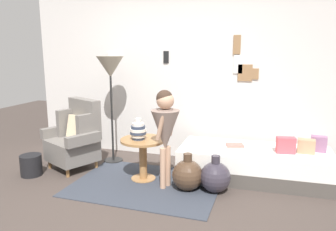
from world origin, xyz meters
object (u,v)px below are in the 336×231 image
floor_lamp (110,71)px  demijohn_near (188,175)px  vase_striped (138,131)px  daybed (254,164)px  demijohn_far (215,177)px  magazine_basket (31,165)px  person_child (165,126)px  armchair (76,137)px  book_on_daybed (235,145)px  side_table (143,151)px

floor_lamp → demijohn_near: (1.33, -0.66, -1.16)m
vase_striped → floor_lamp: floor_lamp is taller
daybed → demijohn_far: size_ratio=4.30×
vase_striped → magazine_basket: bearing=-168.4°
demijohn_far → daybed: bearing=54.1°
demijohn_near → magazine_basket: demijohn_near is taller
person_child → vase_striped: bearing=163.4°
person_child → magazine_basket: person_child is taller
armchair → floor_lamp: bearing=46.6°
person_child → demijohn_far: size_ratio=2.67×
person_child → magazine_basket: size_ratio=4.28×
book_on_daybed → demijohn_far: size_ratio=0.49×
daybed → person_child: bearing=-148.3°
armchair → vase_striped: (1.02, -0.16, 0.22)m
person_child → daybed: bearing=31.7°
person_child → magazine_basket: (-1.83, -0.18, -0.63)m
book_on_daybed → demijohn_far: demijohn_far is taller
armchair → person_child: size_ratio=0.81×
daybed → person_child: (-1.00, -0.62, 0.57)m
armchair → book_on_daybed: size_ratio=4.41×
floor_lamp → magazine_basket: floor_lamp is taller
demijohn_near → person_child: bearing=-176.9°
vase_striped → book_on_daybed: size_ratio=1.24×
daybed → side_table: size_ratio=3.37×
side_table → vase_striped: 0.27m
book_on_daybed → vase_striped: bearing=-154.6°
daybed → vase_striped: 1.56m
side_table → floor_lamp: floor_lamp is taller
demijohn_near → side_table: bearing=167.7°
daybed → floor_lamp: 2.36m
armchair → magazine_basket: 0.68m
daybed → armchair: bearing=-172.0°
demijohn_near → daybed: bearing=39.6°
vase_striped → person_child: (0.40, -0.12, 0.12)m
side_table → demijohn_near: bearing=-12.3°
vase_striped → magazine_basket: vase_striped is taller
daybed → magazine_basket: 2.95m
armchair → demijohn_far: size_ratio=2.16×
armchair → vase_striped: armchair is taller
armchair → magazine_basket: size_ratio=3.46×
armchair → demijohn_near: (1.70, -0.27, -0.25)m
floor_lamp → daybed: bearing=-1.5°
vase_striped → demijohn_far: size_ratio=0.61×
floor_lamp → person_child: floor_lamp is taller
person_child → demijohn_near: person_child is taller
floor_lamp → demijohn_near: floor_lamp is taller
demijohn_near → magazine_basket: 2.12m
vase_striped → magazine_basket: size_ratio=0.97×
floor_lamp → person_child: size_ratio=1.31×
armchair → demijohn_near: armchair is taller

